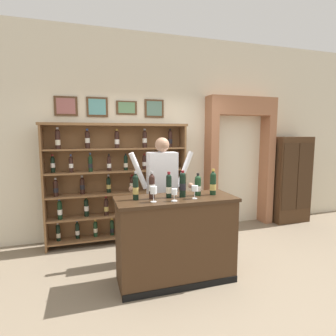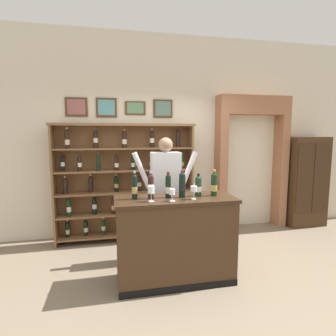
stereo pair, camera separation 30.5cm
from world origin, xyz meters
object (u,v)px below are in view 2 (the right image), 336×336
(shopkeeper, at_px, (166,185))
(tasting_bottle_brunello, at_px, (198,186))
(wine_shelf, at_px, (125,180))
(tasting_bottle_super_tuscan, at_px, (135,187))
(tasting_counter, at_px, (175,239))
(wine_glass_spare, at_px, (151,190))
(side_cabinet, at_px, (306,182))
(tasting_bottle_prosecco, at_px, (151,186))
(wine_glass_left, at_px, (194,189))
(tasting_bottle_rosso, at_px, (168,186))
(wine_glass_right, at_px, (172,193))
(tasting_bottle_bianco, at_px, (214,184))
(tasting_bottle_grappa, at_px, (182,184))

(shopkeeper, distance_m, tasting_bottle_brunello, 0.66)
(wine_shelf, xyz_separation_m, tasting_bottle_super_tuscan, (0.03, -1.43, 0.15))
(tasting_counter, distance_m, wine_glass_spare, 0.73)
(wine_glass_spare, bearing_deg, side_cabinet, 26.14)
(tasting_counter, xyz_separation_m, shopkeeper, (0.01, 0.61, 0.56))
(wine_shelf, relative_size, tasting_bottle_prosecco, 7.12)
(tasting_bottle_super_tuscan, bearing_deg, side_cabinet, 22.74)
(shopkeeper, xyz_separation_m, wine_glass_left, (0.18, -0.73, 0.08))
(tasting_bottle_super_tuscan, bearing_deg, wine_glass_spare, -44.02)
(side_cabinet, bearing_deg, wine_glass_left, -150.11)
(tasting_bottle_rosso, distance_m, tasting_bottle_brunello, 0.38)
(shopkeeper, relative_size, wine_glass_left, 11.23)
(shopkeeper, xyz_separation_m, wine_glass_right, (-0.08, -0.77, 0.06))
(tasting_bottle_prosecco, height_order, tasting_bottle_brunello, tasting_bottle_prosecco)
(shopkeeper, xyz_separation_m, tasting_bottle_bianco, (0.48, -0.60, 0.11))
(wine_glass_right, bearing_deg, tasting_bottle_bianco, 16.56)
(shopkeeper, distance_m, tasting_bottle_bianco, 0.78)
(side_cabinet, relative_size, shopkeeper, 0.99)
(tasting_bottle_brunello, relative_size, wine_glass_spare, 1.57)
(tasting_bottle_super_tuscan, height_order, wine_glass_right, tasting_bottle_super_tuscan)
(tasting_counter, height_order, wine_glass_spare, wine_glass_spare)
(side_cabinet, bearing_deg, tasting_bottle_rosso, -154.52)
(tasting_bottle_grappa, xyz_separation_m, tasting_bottle_bianco, (0.40, 0.00, -0.01))
(side_cabinet, distance_m, wine_glass_left, 3.21)
(wine_glass_right, bearing_deg, tasting_bottle_prosecco, 140.60)
(tasting_bottle_grappa, xyz_separation_m, wine_glass_right, (-0.16, -0.16, -0.06))
(side_cabinet, xyz_separation_m, tasting_bottle_brunello, (-2.67, -1.45, 0.30))
(tasting_bottle_super_tuscan, relative_size, tasting_bottle_grappa, 1.03)
(shopkeeper, bearing_deg, wine_glass_left, -75.92)
(tasting_bottle_grappa, relative_size, wine_glass_left, 2.07)
(tasting_bottle_rosso, height_order, wine_glass_left, tasting_bottle_rosso)
(tasting_bottle_prosecco, bearing_deg, side_cabinet, 24.14)
(tasting_counter, relative_size, tasting_bottle_rosso, 4.63)
(side_cabinet, xyz_separation_m, shopkeeper, (-2.96, -0.86, 0.21))
(side_cabinet, height_order, wine_glass_left, side_cabinet)
(side_cabinet, bearing_deg, wine_shelf, -179.77)
(tasting_counter, bearing_deg, tasting_bottle_grappa, 3.18)
(wine_glass_spare, bearing_deg, wine_glass_right, -6.97)
(tasting_bottle_prosecco, distance_m, wine_glass_spare, 0.15)
(side_cabinet, height_order, tasting_bottle_rosso, side_cabinet)
(tasting_bottle_prosecco, bearing_deg, wine_shelf, 98.53)
(tasting_bottle_brunello, bearing_deg, wine_glass_left, -124.70)
(shopkeeper, bearing_deg, tasting_bottle_prosecco, -116.43)
(tasting_bottle_super_tuscan, xyz_separation_m, tasting_bottle_bianco, (0.96, -0.02, -0.00))
(tasting_bottle_super_tuscan, bearing_deg, wine_glass_right, -25.51)
(wine_shelf, bearing_deg, wine_glass_left, -66.22)
(tasting_bottle_super_tuscan, height_order, tasting_bottle_rosso, tasting_bottle_super_tuscan)
(tasting_bottle_grappa, bearing_deg, wine_glass_right, -134.19)
(tasting_bottle_rosso, xyz_separation_m, wine_glass_right, (0.01, -0.18, -0.04))
(wine_glass_left, distance_m, wine_glass_spare, 0.50)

